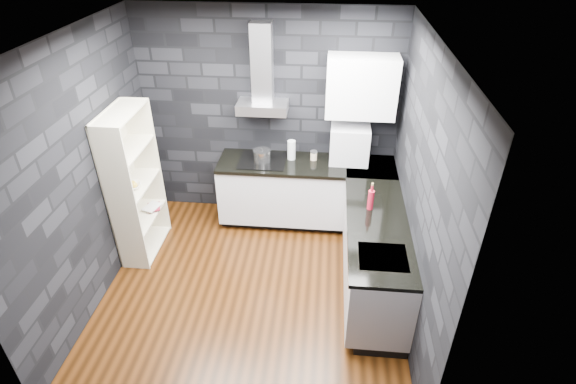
# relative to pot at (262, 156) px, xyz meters

# --- Properties ---
(ground) EXTENTS (3.20, 3.20, 0.00)m
(ground) POSITION_rel_pot_xyz_m (0.05, -1.29, -0.97)
(ground) COLOR #3D1E09
(ceiling) EXTENTS (3.20, 3.20, 0.00)m
(ceiling) POSITION_rel_pot_xyz_m (0.05, -1.29, 1.73)
(ceiling) COLOR white
(wall_back) EXTENTS (3.20, 0.05, 2.70)m
(wall_back) POSITION_rel_pot_xyz_m (0.05, 0.33, 0.38)
(wall_back) COLOR black
(wall_back) RESTS_ON ground
(wall_front) EXTENTS (3.20, 0.05, 2.70)m
(wall_front) POSITION_rel_pot_xyz_m (0.05, -2.92, 0.38)
(wall_front) COLOR black
(wall_front) RESTS_ON ground
(wall_left) EXTENTS (0.05, 3.20, 2.70)m
(wall_left) POSITION_rel_pot_xyz_m (-1.57, -1.29, 0.38)
(wall_left) COLOR black
(wall_left) RESTS_ON ground
(wall_right) EXTENTS (0.05, 3.20, 2.70)m
(wall_right) POSITION_rel_pot_xyz_m (1.68, -1.29, 0.38)
(wall_right) COLOR black
(wall_right) RESTS_ON ground
(toekick_back) EXTENTS (2.18, 0.50, 0.10)m
(toekick_back) POSITION_rel_pot_xyz_m (0.55, 0.05, -0.92)
(toekick_back) COLOR black
(toekick_back) RESTS_ON ground
(toekick_right) EXTENTS (0.50, 1.78, 0.10)m
(toekick_right) POSITION_rel_pot_xyz_m (1.39, -1.19, -0.92)
(toekick_right) COLOR black
(toekick_right) RESTS_ON ground
(counter_back_cab) EXTENTS (2.20, 0.60, 0.76)m
(counter_back_cab) POSITION_rel_pot_xyz_m (0.55, 0.01, -0.49)
(counter_back_cab) COLOR silver
(counter_back_cab) RESTS_ON ground
(counter_right_cab) EXTENTS (0.60, 1.80, 0.76)m
(counter_right_cab) POSITION_rel_pot_xyz_m (1.35, -1.19, -0.49)
(counter_right_cab) COLOR silver
(counter_right_cab) RESTS_ON ground
(counter_back_top) EXTENTS (2.20, 0.62, 0.04)m
(counter_back_top) POSITION_rel_pot_xyz_m (0.55, -0.00, -0.09)
(counter_back_top) COLOR black
(counter_back_top) RESTS_ON counter_back_cab
(counter_right_top) EXTENTS (0.62, 1.80, 0.04)m
(counter_right_top) POSITION_rel_pot_xyz_m (1.34, -1.19, -0.09)
(counter_right_top) COLOR black
(counter_right_top) RESTS_ON counter_right_cab
(counter_corner_top) EXTENTS (0.62, 0.62, 0.04)m
(counter_corner_top) POSITION_rel_pot_xyz_m (1.35, 0.01, -0.09)
(counter_corner_top) COLOR black
(counter_corner_top) RESTS_ON counter_right_cab
(hood_body) EXTENTS (0.60, 0.34, 0.12)m
(hood_body) POSITION_rel_pot_xyz_m (0.00, 0.14, 0.59)
(hood_body) COLOR silver
(hood_body) RESTS_ON wall_back
(hood_chimney) EXTENTS (0.24, 0.20, 0.90)m
(hood_chimney) POSITION_rel_pot_xyz_m (0.00, 0.21, 1.10)
(hood_chimney) COLOR silver
(hood_chimney) RESTS_ON hood_body
(upper_cabinet) EXTENTS (0.80, 0.35, 0.70)m
(upper_cabinet) POSITION_rel_pot_xyz_m (1.15, 0.13, 0.88)
(upper_cabinet) COLOR white
(upper_cabinet) RESTS_ON wall_back
(cooktop) EXTENTS (0.58, 0.50, 0.01)m
(cooktop) POSITION_rel_pot_xyz_m (0.00, 0.01, -0.07)
(cooktop) COLOR black
(cooktop) RESTS_ON counter_back_top
(sink_rim) EXTENTS (0.44, 0.40, 0.01)m
(sink_rim) POSITION_rel_pot_xyz_m (1.35, -1.69, -0.08)
(sink_rim) COLOR silver
(sink_rim) RESTS_ON counter_right_top
(pot) EXTENTS (0.25, 0.25, 0.12)m
(pot) POSITION_rel_pot_xyz_m (0.00, 0.00, 0.00)
(pot) COLOR silver
(pot) RESTS_ON cooktop
(glass_vase) EXTENTS (0.12, 0.12, 0.25)m
(glass_vase) POSITION_rel_pot_xyz_m (0.36, 0.10, 0.05)
(glass_vase) COLOR silver
(glass_vase) RESTS_ON counter_back_top
(storage_jar) EXTENTS (0.09, 0.09, 0.10)m
(storage_jar) POSITION_rel_pot_xyz_m (0.64, 0.10, -0.02)
(storage_jar) COLOR #CCB490
(storage_jar) RESTS_ON counter_back_top
(utensil_crock) EXTENTS (0.10, 0.10, 0.12)m
(utensil_crock) POSITION_rel_pot_xyz_m (0.91, 0.11, -0.01)
(utensil_crock) COLOR silver
(utensil_crock) RESTS_ON counter_back_top
(appliance_garage) EXTENTS (0.48, 0.37, 0.47)m
(appliance_garage) POSITION_rel_pot_xyz_m (1.07, 0.11, 0.15)
(appliance_garage) COLOR silver
(appliance_garage) RESTS_ON counter_back_top
(red_bottle) EXTENTS (0.07, 0.07, 0.22)m
(red_bottle) POSITION_rel_pot_xyz_m (1.28, -0.93, 0.04)
(red_bottle) COLOR #AC1329
(red_bottle) RESTS_ON counter_right_top
(bookshelf) EXTENTS (0.51, 0.86, 1.80)m
(bookshelf) POSITION_rel_pot_xyz_m (-1.37, -0.71, -0.07)
(bookshelf) COLOR beige
(bookshelf) RESTS_ON ground
(fruit_bowl) EXTENTS (0.25, 0.25, 0.05)m
(fruit_bowl) POSITION_rel_pot_xyz_m (-1.37, -0.78, -0.04)
(fruit_bowl) COLOR white
(fruit_bowl) RESTS_ON bookshelf
(book_red) EXTENTS (0.15, 0.07, 0.20)m
(book_red) POSITION_rel_pot_xyz_m (-1.35, -0.55, -0.40)
(book_red) COLOR maroon
(book_red) RESTS_ON bookshelf
(book_second) EXTENTS (0.16, 0.07, 0.22)m
(book_second) POSITION_rel_pot_xyz_m (-1.37, -0.52, -0.38)
(book_second) COLOR #B2B2B2
(book_second) RESTS_ON bookshelf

